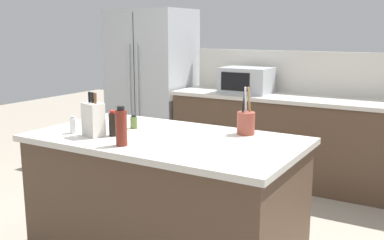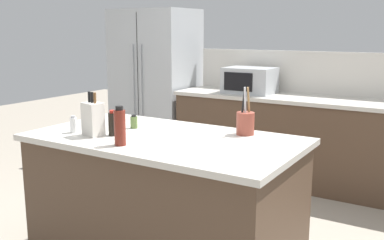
{
  "view_description": "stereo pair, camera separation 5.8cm",
  "coord_description": "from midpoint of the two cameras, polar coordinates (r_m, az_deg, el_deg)",
  "views": [
    {
      "loc": [
        1.61,
        -2.37,
        1.62
      ],
      "look_at": [
        0.0,
        0.35,
        0.99
      ],
      "focal_mm": 42.0,
      "sensor_mm": 36.0,
      "label": 1
    },
    {
      "loc": [
        1.66,
        -2.34,
        1.62
      ],
      "look_at": [
        0.0,
        0.35,
        0.99
      ],
      "focal_mm": 42.0,
      "sensor_mm": 36.0,
      "label": 2
    }
  ],
  "objects": [
    {
      "name": "knife_block",
      "position": [
        3.0,
        -11.92,
        0.15
      ],
      "size": [
        0.15,
        0.13,
        0.29
      ],
      "rotation": [
        0.0,
        0.0,
        -0.22
      ],
      "color": "beige",
      "rests_on": "kitchen_island"
    },
    {
      "name": "kitchen_island",
      "position": [
        3.09,
        -2.93,
        -10.57
      ],
      "size": [
        1.78,
        0.97,
        0.94
      ],
      "color": "#4C3828",
      "rests_on": "ground_plane"
    },
    {
      "name": "salt_shaker",
      "position": [
        3.14,
        -14.29,
        -0.59
      ],
      "size": [
        0.05,
        0.05,
        0.12
      ],
      "color": "silver",
      "rests_on": "kitchen_island"
    },
    {
      "name": "utensil_crock",
      "position": [
        3.0,
        7.34,
        -0.3
      ],
      "size": [
        0.12,
        0.12,
        0.32
      ],
      "color": "brown",
      "rests_on": "kitchen_island"
    },
    {
      "name": "vinegar_bottle",
      "position": [
        2.72,
        -8.54,
        -0.87
      ],
      "size": [
        0.07,
        0.07,
        0.24
      ],
      "color": "maroon",
      "rests_on": "kitchen_island"
    },
    {
      "name": "spice_jar_oregano",
      "position": [
        3.2,
        -6.87,
        -0.24
      ],
      "size": [
        0.05,
        0.05,
        0.1
      ],
      "color": "#567038",
      "rests_on": "kitchen_island"
    },
    {
      "name": "back_counter_run",
      "position": [
        4.88,
        14.95,
        -2.7
      ],
      "size": [
        2.97,
        0.66,
        0.94
      ],
      "color": "#4C3828",
      "rests_on": "ground_plane"
    },
    {
      "name": "microwave",
      "position": [
        5.01,
        7.66,
        5.02
      ],
      "size": [
        0.54,
        0.39,
        0.28
      ],
      "color": "#ADB2B7",
      "rests_on": "back_counter_run"
    },
    {
      "name": "soy_sauce_bottle",
      "position": [
        2.99,
        -9.46,
        -0.46
      ],
      "size": [
        0.06,
        0.06,
        0.17
      ],
      "color": "black",
      "rests_on": "kitchen_island"
    },
    {
      "name": "refrigerator",
      "position": [
        5.74,
        -4.33,
        4.45
      ],
      "size": [
        0.98,
        0.75,
        1.88
      ],
      "color": "#ADB2B7",
      "rests_on": "ground_plane"
    },
    {
      "name": "wall_backsplash",
      "position": [
        5.07,
        16.4,
        5.74
      ],
      "size": [
        2.93,
        0.03,
        0.46
      ],
      "primitive_type": "cube",
      "color": "beige",
      "rests_on": "back_counter_run"
    }
  ]
}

